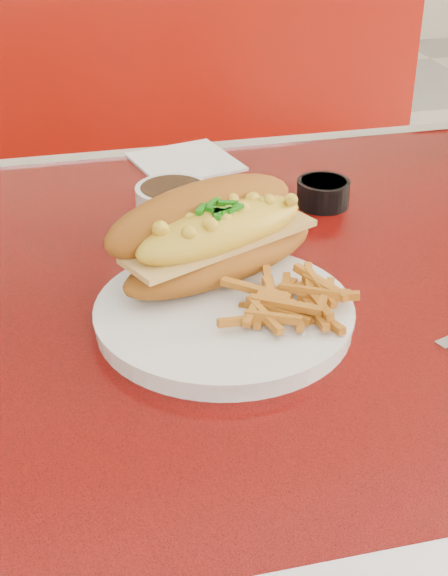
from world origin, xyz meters
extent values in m
cube|color=red|center=(0.00, 0.00, 0.75)|extent=(1.20, 0.80, 0.04)
cube|color=silver|center=(0.00, 0.40, 0.75)|extent=(1.22, 0.03, 0.04)
cylinder|color=silver|center=(0.00, 0.00, 0.37)|extent=(0.09, 0.09, 0.72)
cube|color=maroon|center=(0.00, 0.78, 0.23)|extent=(1.20, 0.50, 0.45)
cube|color=maroon|center=(0.00, 1.00, 0.68)|extent=(1.20, 0.08, 0.45)
cylinder|color=white|center=(-0.10, -0.08, 0.78)|extent=(0.33, 0.33, 0.02)
cylinder|color=white|center=(-0.10, -0.08, 0.79)|extent=(0.33, 0.33, 0.00)
ellipsoid|color=#A35D1A|center=(-0.09, -0.02, 0.81)|extent=(0.24, 0.17, 0.05)
cube|color=tan|center=(-0.09, -0.02, 0.83)|extent=(0.22, 0.14, 0.01)
ellipsoid|color=yellow|center=(-0.09, -0.02, 0.84)|extent=(0.21, 0.14, 0.05)
ellipsoid|color=#A35D1A|center=(-0.11, 0.01, 0.84)|extent=(0.25, 0.17, 0.09)
cube|color=silver|center=(-0.04, -0.10, 0.79)|extent=(0.06, 0.11, 0.00)
cube|color=silver|center=(-0.07, -0.04, 0.79)|extent=(0.03, 0.03, 0.00)
cylinder|color=white|center=(-0.11, 0.15, 0.79)|extent=(0.11, 0.11, 0.05)
cylinder|color=black|center=(-0.11, 0.15, 0.82)|extent=(0.09, 0.09, 0.01)
cylinder|color=black|center=(-0.15, 0.10, 0.78)|extent=(0.06, 0.06, 0.03)
cylinder|color=#EF8D56|center=(-0.15, 0.10, 0.79)|extent=(0.05, 0.05, 0.01)
cylinder|color=black|center=(0.08, 0.16, 0.79)|extent=(0.07, 0.07, 0.03)
cylinder|color=#EF8D56|center=(0.08, 0.16, 0.80)|extent=(0.06, 0.06, 0.01)
cube|color=white|center=(-0.06, 0.34, 0.77)|extent=(0.16, 0.16, 0.00)
camera|label=1|loc=(-0.26, -0.73, 1.20)|focal=50.00mm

